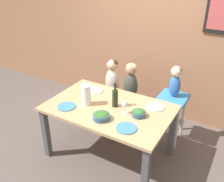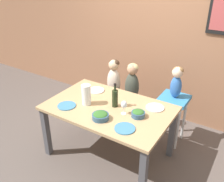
{
  "view_description": "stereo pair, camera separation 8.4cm",
  "coord_description": "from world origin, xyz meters",
  "views": [
    {
      "loc": [
        1.32,
        -2.16,
        2.25
      ],
      "look_at": [
        0.0,
        0.07,
        0.9
      ],
      "focal_mm": 40.0,
      "sensor_mm": 36.0,
      "label": 1
    },
    {
      "loc": [
        1.39,
        -2.12,
        2.25
      ],
      "look_at": [
        0.0,
        0.07,
        0.9
      ],
      "focal_mm": 40.0,
      "sensor_mm": 36.0,
      "label": 2
    }
  ],
  "objects": [
    {
      "name": "wall_back",
      "position": [
        0.0,
        1.34,
        1.35
      ],
      "size": [
        10.0,
        0.09,
        2.7
      ],
      "color": "#9E6B4C",
      "rests_on": "ground_plane"
    },
    {
      "name": "chair_far_left",
      "position": [
        -0.37,
        0.7,
        0.39
      ],
      "size": [
        0.42,
        0.42,
        0.46
      ],
      "color": "silver",
      "rests_on": "ground_plane"
    },
    {
      "name": "dining_table",
      "position": [
        0.0,
        0.0,
        0.62
      ],
      "size": [
        1.47,
        0.94,
        0.72
      ],
      "color": "tan",
      "rests_on": "ground_plane"
    },
    {
      "name": "salad_bowl_large",
      "position": [
        0.06,
        -0.26,
        0.76
      ],
      "size": [
        0.19,
        0.19,
        0.08
      ],
      "color": "#335675",
      "rests_on": "dining_table"
    },
    {
      "name": "dinner_plate_front_left",
      "position": [
        -0.43,
        -0.26,
        0.73
      ],
      "size": [
        0.22,
        0.22,
        0.01
      ],
      "color": "teal",
      "rests_on": "dining_table"
    },
    {
      "name": "dinner_plate_back_right",
      "position": [
        0.47,
        0.27,
        0.73
      ],
      "size": [
        0.22,
        0.22,
        0.01
      ],
      "color": "silver",
      "rests_on": "dining_table"
    },
    {
      "name": "person_baby_right",
      "position": [
        0.56,
        0.7,
        0.94
      ],
      "size": [
        0.15,
        0.14,
        0.42
      ],
      "color": "#3366B2",
      "rests_on": "chair_right_highchair"
    },
    {
      "name": "salad_bowl_small",
      "position": [
        0.39,
        -0.0,
        0.76
      ],
      "size": [
        0.15,
        0.15,
        0.08
      ],
      "color": "#335675",
      "rests_on": "dining_table"
    },
    {
      "name": "ground_plane",
      "position": [
        0.0,
        0.0,
        0.0
      ],
      "size": [
        14.0,
        14.0,
        0.0
      ],
      "primitive_type": "plane",
      "color": "#564C47"
    },
    {
      "name": "paper_towel_roll",
      "position": [
        -0.26,
        -0.08,
        0.85
      ],
      "size": [
        0.11,
        0.11,
        0.25
      ],
      "color": "white",
      "rests_on": "dining_table"
    },
    {
      "name": "dinner_plate_back_left",
      "position": [
        -0.37,
        0.26,
        0.73
      ],
      "size": [
        0.22,
        0.22,
        0.01
      ],
      "color": "silver",
      "rests_on": "dining_table"
    },
    {
      "name": "person_child_left",
      "position": [
        -0.37,
        0.7,
        0.75
      ],
      "size": [
        0.21,
        0.16,
        0.56
      ],
      "color": "beige",
      "rests_on": "chair_far_left"
    },
    {
      "name": "dinner_plate_front_right",
      "position": [
        0.38,
        -0.28,
        0.73
      ],
      "size": [
        0.22,
        0.22,
        0.01
      ],
      "color": "teal",
      "rests_on": "dining_table"
    },
    {
      "name": "wine_bottle",
      "position": [
        0.05,
        0.05,
        0.84
      ],
      "size": [
        0.07,
        0.07,
        0.3
      ],
      "color": "#232D19",
      "rests_on": "dining_table"
    },
    {
      "name": "person_child_center",
      "position": [
        -0.07,
        0.7,
        0.75
      ],
      "size": [
        0.21,
        0.16,
        0.56
      ],
      "color": "#3D4238",
      "rests_on": "chair_far_center"
    },
    {
      "name": "chair_far_center",
      "position": [
        -0.07,
        0.7,
        0.39
      ],
      "size": [
        0.42,
        0.42,
        0.46
      ],
      "color": "silver",
      "rests_on": "ground_plane"
    },
    {
      "name": "wine_glass_near",
      "position": [
        0.22,
        -0.03,
        0.83
      ],
      "size": [
        0.07,
        0.07,
        0.16
      ],
      "color": "white",
      "rests_on": "dining_table"
    },
    {
      "name": "chair_right_highchair",
      "position": [
        0.56,
        0.7,
        0.55
      ],
      "size": [
        0.36,
        0.35,
        0.69
      ],
      "color": "silver",
      "rests_on": "ground_plane"
    }
  ]
}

